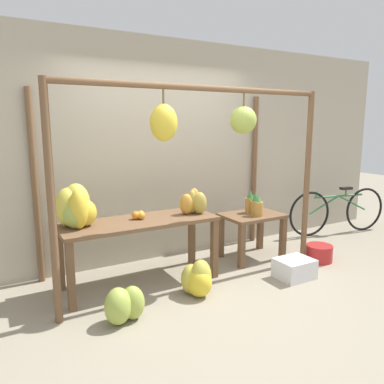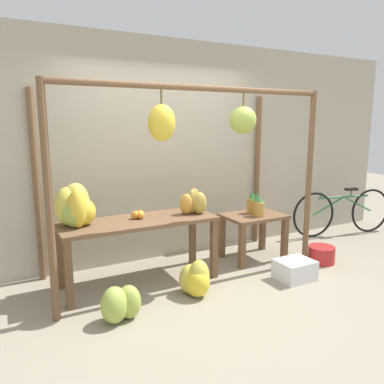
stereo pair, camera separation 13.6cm
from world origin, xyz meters
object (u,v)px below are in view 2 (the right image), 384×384
(banana_pile_ground_left, at_px, (120,304))
(papaya_pile, at_px, (193,202))
(orange_pile, at_px, (139,215))
(pineapple_cluster, at_px, (255,206))
(banana_pile_ground_right, at_px, (195,280))
(parked_bicycle, at_px, (343,212))
(blue_bucket, at_px, (321,254))
(banana_pile_on_table, at_px, (75,208))
(fruit_crate_white, at_px, (295,270))

(banana_pile_ground_left, xyz_separation_m, papaya_pile, (1.10, 0.67, 0.69))
(orange_pile, distance_m, pineapple_cluster, 1.57)
(banana_pile_ground_right, bearing_deg, pineapple_cluster, 25.97)
(parked_bicycle, bearing_deg, orange_pile, -176.89)
(banana_pile_ground_right, xyz_separation_m, parked_bicycle, (3.09, 0.80, 0.21))
(blue_bucket, relative_size, papaya_pile, 0.97)
(orange_pile, bearing_deg, banana_pile_ground_right, -57.91)
(banana_pile_on_table, height_order, banana_pile_ground_left, banana_pile_on_table)
(blue_bucket, height_order, papaya_pile, papaya_pile)
(orange_pile, distance_m, parked_bicycle, 3.50)
(banana_pile_on_table, bearing_deg, orange_pile, -2.27)
(orange_pile, xyz_separation_m, papaya_pile, (0.64, -0.08, 0.09))
(fruit_crate_white, bearing_deg, banana_pile_ground_right, 171.59)
(orange_pile, relative_size, banana_pile_ground_left, 0.32)
(orange_pile, distance_m, banana_pile_ground_left, 1.07)
(pineapple_cluster, relative_size, banana_pile_ground_left, 0.67)
(orange_pile, xyz_separation_m, fruit_crate_white, (1.57, -0.79, -0.66))
(banana_pile_on_table, distance_m, banana_pile_ground_right, 1.44)
(banana_pile_ground_left, bearing_deg, orange_pile, 58.40)
(banana_pile_on_table, distance_m, blue_bucket, 3.08)
(blue_bucket, height_order, parked_bicycle, parked_bicycle)
(banana_pile_ground_left, bearing_deg, blue_bucket, 4.21)
(pineapple_cluster, height_order, blue_bucket, pineapple_cluster)
(parked_bicycle, bearing_deg, banana_pile_ground_right, -165.52)
(pineapple_cluster, xyz_separation_m, banana_pile_ground_left, (-2.03, -0.72, -0.55))
(banana_pile_on_table, xyz_separation_m, parked_bicycle, (4.14, 0.16, -0.54))
(orange_pile, bearing_deg, blue_bucket, -13.75)
(orange_pile, bearing_deg, banana_pile_on_table, 177.73)
(pineapple_cluster, height_order, fruit_crate_white, pineapple_cluster)
(banana_pile_ground_right, relative_size, papaya_pile, 1.27)
(pineapple_cluster, relative_size, banana_pile_ground_right, 0.71)
(fruit_crate_white, height_order, blue_bucket, fruit_crate_white)
(orange_pile, height_order, banana_pile_ground_right, orange_pile)
(orange_pile, distance_m, papaya_pile, 0.65)
(papaya_pile, bearing_deg, banana_pile_ground_left, -148.70)
(banana_pile_on_table, height_order, fruit_crate_white, banana_pile_on_table)
(pineapple_cluster, height_order, papaya_pile, papaya_pile)
(banana_pile_ground_left, relative_size, blue_bucket, 1.39)
(pineapple_cluster, bearing_deg, papaya_pile, -176.94)
(banana_pile_ground_left, bearing_deg, papaya_pile, 31.30)
(banana_pile_ground_left, height_order, parked_bicycle, parked_bicycle)
(pineapple_cluster, bearing_deg, banana_pile_ground_right, -154.03)
(parked_bicycle, xyz_separation_m, papaya_pile, (-2.83, -0.27, 0.48))
(banana_pile_on_table, relative_size, banana_pile_ground_left, 1.00)
(papaya_pile, bearing_deg, banana_pile_on_table, 175.37)
(parked_bicycle, relative_size, papaya_pile, 5.07)
(banana_pile_on_table, relative_size, banana_pile_ground_right, 1.06)
(fruit_crate_white, height_order, papaya_pile, papaya_pile)
(blue_bucket, relative_size, parked_bicycle, 0.19)
(orange_pile, height_order, banana_pile_ground_left, orange_pile)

